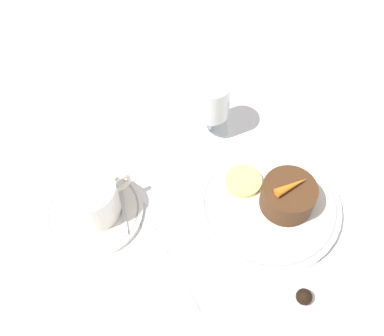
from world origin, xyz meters
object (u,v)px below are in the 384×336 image
(dinner_plate, at_px, (269,205))
(coffee_cup, at_px, (93,199))
(wine_glass, at_px, (211,102))
(dessert_cake, at_px, (288,196))
(fork, at_px, (160,243))

(dinner_plate, bearing_deg, coffee_cup, 148.54)
(wine_glass, xyz_separation_m, dessert_cake, (0.01, -0.19, -0.04))
(fork, relative_size, dessert_cake, 2.34)
(dinner_plate, xyz_separation_m, wine_glass, (0.01, 0.18, 0.07))
(fork, bearing_deg, wine_glass, 36.32)
(fork, distance_m, dessert_cake, 0.21)
(wine_glass, bearing_deg, fork, -143.68)
(coffee_cup, height_order, fork, coffee_cup)
(coffee_cup, relative_size, wine_glass, 0.91)
(wine_glass, bearing_deg, coffee_cup, -170.87)
(dinner_plate, xyz_separation_m, coffee_cup, (-0.23, 0.14, 0.04))
(coffee_cup, relative_size, dessert_cake, 1.28)
(wine_glass, relative_size, dessert_cake, 1.40)
(dinner_plate, height_order, coffee_cup, coffee_cup)
(coffee_cup, bearing_deg, fork, -61.50)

